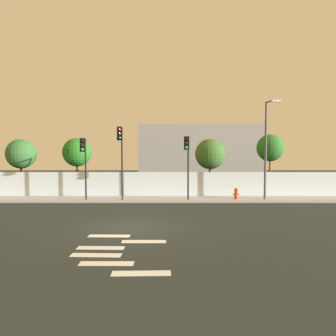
% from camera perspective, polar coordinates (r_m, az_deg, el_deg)
% --- Properties ---
extents(ground_plane, '(80.00, 80.00, 0.00)m').
position_cam_1_polar(ground_plane, '(16.16, -6.57, -10.11)').
color(ground_plane, '#222825').
extents(sidewalk, '(36.00, 2.40, 0.15)m').
position_cam_1_polar(sidewalk, '(24.16, -4.33, -5.37)').
color(sidewalk, '#A2A2A2').
rests_on(sidewalk, ground).
extents(perimeter_wall, '(36.00, 0.18, 1.80)m').
position_cam_1_polar(perimeter_wall, '(25.31, -4.12, -2.73)').
color(perimeter_wall, silver).
rests_on(perimeter_wall, sidewalk).
extents(crosswalk_marking, '(3.56, 4.73, 0.01)m').
position_cam_1_polar(crosswalk_marking, '(12.66, -8.91, -13.98)').
color(crosswalk_marking, silver).
rests_on(crosswalk_marking, ground).
extents(traffic_light_left, '(0.42, 1.28, 4.41)m').
position_cam_1_polar(traffic_light_left, '(22.62, 3.38, 2.43)').
color(traffic_light_left, black).
rests_on(traffic_light_left, sidewalk).
extents(traffic_light_center, '(0.44, 1.79, 4.28)m').
position_cam_1_polar(traffic_light_center, '(23.00, -14.23, 2.17)').
color(traffic_light_center, black).
rests_on(traffic_light_center, sidewalk).
extents(traffic_light_right, '(0.35, 1.72, 5.03)m').
position_cam_1_polar(traffic_light_right, '(22.61, -8.09, 3.51)').
color(traffic_light_right, black).
rests_on(traffic_light_right, sidewalk).
extents(street_lamp_curbside, '(0.62, 1.76, 6.85)m').
position_cam_1_polar(street_lamp_curbside, '(24.14, 16.70, 4.24)').
color(street_lamp_curbside, '#4C4C51').
rests_on(street_lamp_curbside, sidewalk).
extents(fire_hydrant, '(0.44, 0.26, 0.80)m').
position_cam_1_polar(fire_hydrant, '(24.04, 11.67, -4.25)').
color(fire_hydrant, red).
rests_on(fire_hydrant, sidewalk).
extents(roadside_tree_leftmost, '(2.35, 2.35, 4.48)m').
position_cam_1_polar(roadside_tree_leftmost, '(28.93, -23.95, 2.19)').
color(roadside_tree_leftmost, brown).
rests_on(roadside_tree_leftmost, ground).
extents(roadside_tree_midleft, '(2.28, 2.28, 4.57)m').
position_cam_1_polar(roadside_tree_midleft, '(27.42, -15.37, 2.58)').
color(roadside_tree_midleft, brown).
rests_on(roadside_tree_midleft, ground).
extents(roadside_tree_midright, '(2.42, 2.42, 4.50)m').
position_cam_1_polar(roadside_tree_midright, '(26.65, 7.30, 2.35)').
color(roadside_tree_midright, brown).
rests_on(roadside_tree_midright, ground).
extents(roadside_tree_rightmost, '(2.15, 2.15, 4.86)m').
position_cam_1_polar(roadside_tree_rightmost, '(27.66, 17.20, 3.30)').
color(roadside_tree_rightmost, brown).
rests_on(roadside_tree_rightmost, ground).
extents(low_building_distant, '(13.81, 6.00, 6.43)m').
position_cam_1_polar(low_building_distant, '(39.26, 5.36, 2.65)').
color(low_building_distant, '#949494').
rests_on(low_building_distant, ground).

